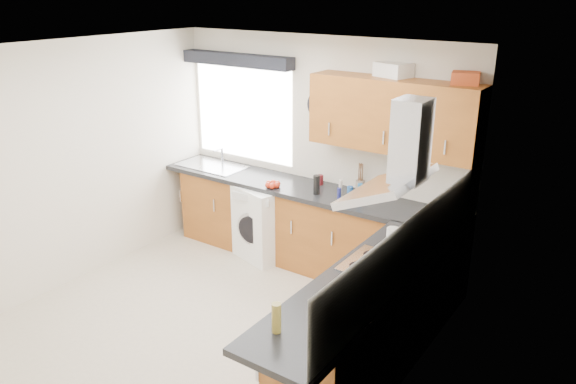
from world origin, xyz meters
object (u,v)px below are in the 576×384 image
Objects in this scene: oven at (376,319)px; extractor_hood at (398,164)px; upper_cabinets at (393,115)px; washing_machine at (266,221)px.

oven is 1.09× the size of extractor_hood.
upper_cabinets is 1.97× the size of washing_machine.
washing_machine is (-1.93, 1.10, 0.01)m from oven.
upper_cabinets is (-0.55, 1.32, 1.38)m from oven.
washing_machine is (-1.38, -0.23, -1.37)m from upper_cabinets.
extractor_hood reaches higher than washing_machine.
extractor_hood is (0.10, -0.00, 1.34)m from oven.
upper_cabinets is at bearing 116.13° from extractor_hood.
upper_cabinets reaches higher than washing_machine.
extractor_hood is 1.48m from upper_cabinets.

